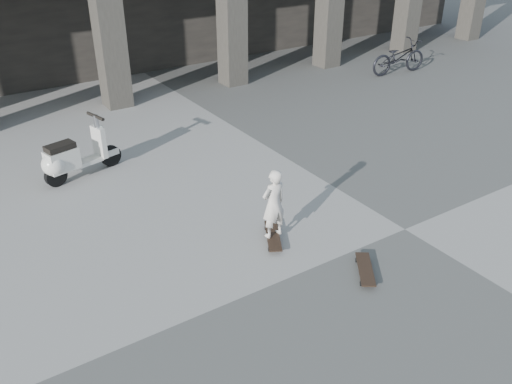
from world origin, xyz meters
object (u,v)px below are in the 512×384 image
child (274,204)px  bicycle (399,57)px  scooter (69,159)px  skateboard_spare (365,270)px  longboard (273,236)px

child → bicycle: child is taller
child → scooter: bearing=-64.9°
skateboard_spare → child: 1.71m
bicycle → scooter: bearing=105.1°
skateboard_spare → longboard: bearing=58.7°
skateboard_spare → child: child is taller
child → scooter: size_ratio=0.71×
scooter → longboard: bearing=-76.0°
skateboard_spare → bicycle: 10.73m
child → scooter: 4.40m
longboard → bicycle: bicycle is taller
skateboard_spare → child: size_ratio=0.67×
scooter → bicycle: bearing=-4.9°
skateboard_spare → scooter: size_ratio=0.47×
skateboard_spare → bicycle: (8.03, 7.10, 0.44)m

